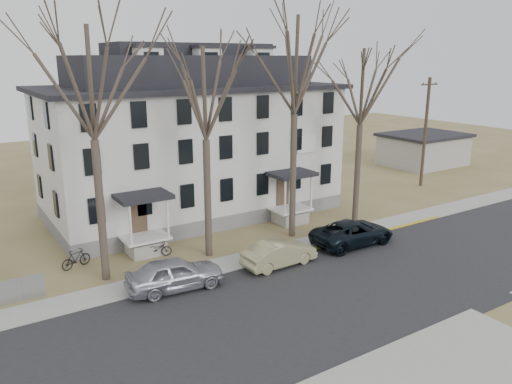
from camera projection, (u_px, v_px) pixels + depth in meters
ground at (398, 300)px, 23.68m from camera, size 120.00×120.00×0.00m
main_road at (368, 284)px, 25.30m from camera, size 120.00×10.00×0.04m
far_sidewalk at (296, 247)px, 30.18m from camera, size 120.00×2.00×0.08m
yellow_curb at (367, 236)px, 32.05m from camera, size 14.00×0.25×0.06m
boarding_house at (192, 140)px, 35.81m from camera, size 20.80×12.36×12.05m
distant_building at (423, 149)px, 53.05m from camera, size 8.50×6.50×3.35m
tree_far_left at (89, 75)px, 23.20m from camera, size 8.40×8.40×13.72m
tree_mid_left at (205, 87)px, 26.52m from camera, size 7.80×7.80×12.74m
tree_center at (295, 58)px, 29.26m from camera, size 9.00×9.00×14.70m
tree_mid_right at (362, 81)px, 32.52m from camera, size 7.80×7.80×12.74m
utility_pole_far at (425, 131)px, 43.42m from camera, size 2.00×0.28×9.50m
car_silver at (175, 274)px, 24.49m from camera, size 4.95×2.38×1.63m
car_tan at (279, 254)px, 27.32m from camera, size 4.35×1.64×1.42m
car_navy at (353, 233)px, 30.44m from camera, size 5.43×2.59×1.49m
bicycle_left at (156, 250)px, 28.57m from camera, size 1.87×1.13×0.93m
bicycle_right at (76, 259)px, 27.06m from camera, size 1.81×1.01×1.05m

